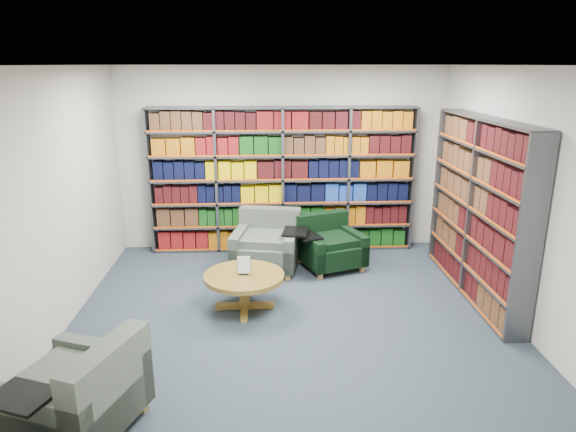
{
  "coord_description": "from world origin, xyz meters",
  "views": [
    {
      "loc": [
        -0.28,
        -5.32,
        2.81
      ],
      "look_at": [
        0.0,
        0.6,
        1.05
      ],
      "focal_mm": 32.0,
      "sensor_mm": 36.0,
      "label": 1
    }
  ],
  "objects_px": {
    "chair_green_right": "(328,246)",
    "chair_teal_front": "(82,397)",
    "coffee_table": "(244,281)",
    "chair_teal_left": "(267,245)"
  },
  "relations": [
    {
      "from": "chair_green_right",
      "to": "chair_teal_front",
      "type": "height_order",
      "value": "chair_teal_front"
    },
    {
      "from": "chair_green_right",
      "to": "chair_teal_front",
      "type": "distance_m",
      "value": 4.16
    },
    {
      "from": "coffee_table",
      "to": "chair_teal_left",
      "type": "bearing_deg",
      "value": 78.03
    },
    {
      "from": "chair_green_right",
      "to": "coffee_table",
      "type": "bearing_deg",
      "value": -130.67
    },
    {
      "from": "coffee_table",
      "to": "chair_green_right",
      "type": "bearing_deg",
      "value": 49.33
    },
    {
      "from": "chair_teal_left",
      "to": "chair_teal_front",
      "type": "height_order",
      "value": "same"
    },
    {
      "from": "chair_green_right",
      "to": "chair_teal_front",
      "type": "xyz_separation_m",
      "value": [
        -2.35,
        -3.43,
        0.03
      ]
    },
    {
      "from": "chair_teal_left",
      "to": "chair_green_right",
      "type": "height_order",
      "value": "chair_teal_left"
    },
    {
      "from": "chair_green_right",
      "to": "coffee_table",
      "type": "xyz_separation_m",
      "value": [
        -1.16,
        -1.35,
        0.06
      ]
    },
    {
      "from": "coffee_table",
      "to": "chair_teal_front",
      "type": "bearing_deg",
      "value": -119.64
    }
  ]
}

